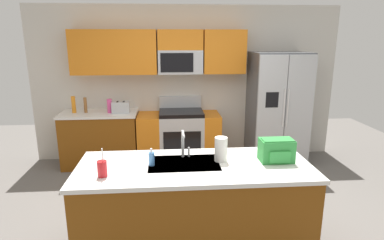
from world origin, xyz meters
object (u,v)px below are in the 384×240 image
object	(u,v)px
pepper_mill	(85,105)
bottle_orange	(74,105)
bottle_pink	(110,106)
range_oven	(179,137)
drink_cup_red	(102,169)
sink_faucet	(184,142)
soap_dispenser	(152,159)
toaster	(121,107)
backpack	(277,150)
paper_towel_roll	(221,149)
refrigerator	(277,109)

from	to	relation	value
pepper_mill	bottle_orange	xyz separation A→B (m)	(-0.19, 0.00, 0.01)
bottle_pink	bottle_orange	size ratio (longest dim) A/B	0.84
range_oven	pepper_mill	distance (m)	1.61
bottle_pink	drink_cup_red	world-z (taller)	drink_cup_red
sink_faucet	soap_dispenser	xyz separation A→B (m)	(-0.31, -0.17, -0.10)
toaster	pepper_mill	world-z (taller)	pepper_mill
bottle_orange	drink_cup_red	xyz separation A→B (m)	(0.92, -2.53, -0.06)
bottle_pink	soap_dispenser	world-z (taller)	bottle_pink
toaster	backpack	world-z (taller)	backpack
toaster	bottle_orange	distance (m)	0.76
bottle_orange	paper_towel_roll	size ratio (longest dim) A/B	1.12
refrigerator	bottle_orange	distance (m)	3.33
refrigerator	soap_dispenser	bearing A→B (deg)	-131.70
bottle_orange	backpack	distance (m)	3.43
sink_faucet	paper_towel_roll	bearing A→B (deg)	-17.15
range_oven	soap_dispenser	distance (m)	2.40
pepper_mill	bottle_pink	xyz separation A→B (m)	(0.39, -0.05, -0.01)
bottle_orange	backpack	bearing A→B (deg)	-42.08
pepper_mill	bottle_pink	distance (m)	0.39
bottle_pink	paper_towel_roll	size ratio (longest dim) A/B	0.94
sink_faucet	paper_towel_roll	xyz separation A→B (m)	(0.36, -0.11, -0.05)
drink_cup_red	backpack	xyz separation A→B (m)	(1.63, 0.23, 0.04)
toaster	pepper_mill	bearing A→B (deg)	174.96
refrigerator	soap_dispenser	world-z (taller)	refrigerator
pepper_mill	bottle_pink	bearing A→B (deg)	-7.23
sink_faucet	paper_towel_roll	size ratio (longest dim) A/B	1.17
bottle_pink	backpack	world-z (taller)	backpack
range_oven	toaster	bearing A→B (deg)	-176.78
bottle_orange	soap_dispenser	distance (m)	2.67
range_oven	toaster	size ratio (longest dim) A/B	4.86
drink_cup_red	soap_dispenser	xyz separation A→B (m)	(0.42, 0.22, -0.00)
bottle_pink	drink_cup_red	distance (m)	2.50
soap_dispenser	backpack	world-z (taller)	backpack
soap_dispenser	paper_towel_roll	distance (m)	0.68
refrigerator	pepper_mill	world-z (taller)	refrigerator
bottle_pink	drink_cup_red	bearing A→B (deg)	-82.14
refrigerator	drink_cup_red	distance (m)	3.45
paper_towel_roll	bottle_pink	bearing A→B (deg)	123.12
range_oven	sink_faucet	distance (m)	2.23
backpack	bottle_orange	bearing A→B (deg)	137.92
sink_faucet	soap_dispenser	size ratio (longest dim) A/B	1.66
range_oven	backpack	world-z (taller)	backpack
sink_faucet	backpack	size ratio (longest dim) A/B	0.88
bottle_pink	sink_faucet	xyz separation A→B (m)	(1.07, -2.09, 0.06)
toaster	bottle_orange	size ratio (longest dim) A/B	1.04
range_oven	bottle_pink	xyz separation A→B (m)	(-1.11, -0.05, 0.57)
range_oven	pepper_mill	xyz separation A→B (m)	(-1.50, -0.00, 0.58)
pepper_mill	bottle_orange	bearing A→B (deg)	179.38
sink_faucet	pepper_mill	bearing A→B (deg)	124.41
paper_towel_roll	refrigerator	bearing A→B (deg)	58.70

